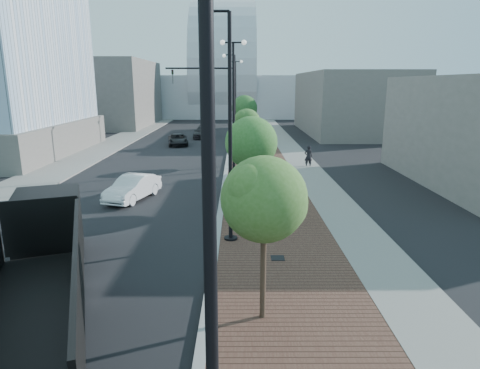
{
  "coord_description": "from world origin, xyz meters",
  "views": [
    {
      "loc": [
        0.93,
        -6.45,
        6.5
      ],
      "look_at": [
        1.0,
        12.0,
        2.0
      ],
      "focal_mm": 31.01,
      "sensor_mm": 36.0,
      "label": 1
    }
  ],
  "objects_px": {
    "dump_truck": "(43,263)",
    "dark_car_mid": "(178,140)",
    "pedestrian": "(308,156)",
    "white_sedan": "(133,188)"
  },
  "relations": [
    {
      "from": "dump_truck",
      "to": "white_sedan",
      "type": "relative_size",
      "value": 3.12
    },
    {
      "from": "pedestrian",
      "to": "dump_truck",
      "type": "bearing_deg",
      "value": 57.74
    },
    {
      "from": "dump_truck",
      "to": "white_sedan",
      "type": "distance_m",
      "value": 11.58
    },
    {
      "from": "white_sedan",
      "to": "pedestrian",
      "type": "height_order",
      "value": "pedestrian"
    },
    {
      "from": "dump_truck",
      "to": "pedestrian",
      "type": "relative_size",
      "value": 7.55
    },
    {
      "from": "dump_truck",
      "to": "dark_car_mid",
      "type": "xyz_separation_m",
      "value": [
        -0.69,
        33.23,
        -0.68
      ]
    },
    {
      "from": "dark_car_mid",
      "to": "pedestrian",
      "type": "bearing_deg",
      "value": -55.21
    },
    {
      "from": "dump_truck",
      "to": "pedestrian",
      "type": "distance_m",
      "value": 23.86
    },
    {
      "from": "dump_truck",
      "to": "pedestrian",
      "type": "xyz_separation_m",
      "value": [
        11.43,
        20.94,
        -0.41
      ]
    },
    {
      "from": "dump_truck",
      "to": "pedestrian",
      "type": "bearing_deg",
      "value": 41.1
    }
  ]
}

